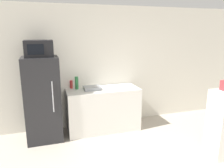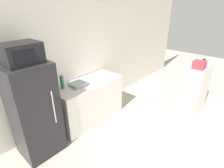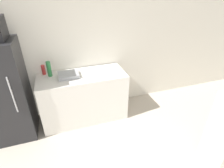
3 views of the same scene
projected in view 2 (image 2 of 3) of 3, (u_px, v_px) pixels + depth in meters
The scene contains 10 objects.
wall_back at pixel (87, 57), 3.91m from camera, with size 8.00×0.06×2.60m, color silver.
refrigerator at pixel (34, 111), 2.83m from camera, with size 0.65×0.63×1.62m.
microwave at pixel (21, 53), 2.42m from camera, with size 0.49×0.41×0.30m.
counter at pixel (89, 101), 3.82m from camera, with size 1.51×0.64×0.90m, color silver.
sink_basin at pixel (79, 84), 3.48m from camera, with size 0.34×0.28×0.06m, color #9EA3A8.
bottle_tall at pixel (62, 82), 3.31m from camera, with size 0.07×0.07×0.26m, color #2D7F42.
bottle_short at pixel (55, 85), 3.33m from camera, with size 0.06×0.06×0.17m, color red.
shelf_cabinet at pixel (195, 90), 4.04m from camera, with size 0.87×0.36×1.15m, color white.
basket at pixel (199, 65), 3.63m from camera, with size 0.24×0.23×0.16m, color red.
jar at pixel (204, 61), 4.03m from camera, with size 0.07×0.07×0.08m, color #232328.
Camera 2 is at (-2.46, 0.29, 2.40)m, focal length 28.00 mm.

